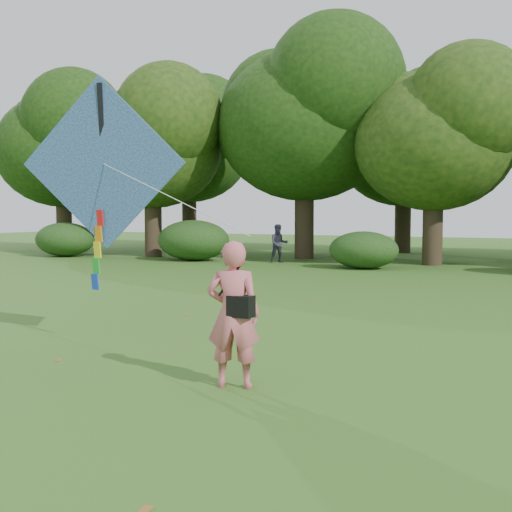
% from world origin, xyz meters
% --- Properties ---
extents(ground, '(100.00, 100.00, 0.00)m').
position_xyz_m(ground, '(0.00, 0.00, 0.00)').
color(ground, '#265114').
rests_on(ground, ground).
extents(man_kite_flyer, '(0.76, 0.61, 1.80)m').
position_xyz_m(man_kite_flyer, '(-0.61, 0.39, 0.90)').
color(man_kite_flyer, '#CF616B').
rests_on(man_kite_flyer, ground).
extents(bystander_left, '(1.00, 0.96, 1.63)m').
position_xyz_m(bystander_left, '(-8.10, 18.38, 0.82)').
color(bystander_left, '#2A2A38').
rests_on(bystander_left, ground).
extents(crossbody_bag, '(0.43, 0.20, 0.71)m').
position_xyz_m(crossbody_bag, '(-0.49, 0.36, 1.02)').
color(crossbody_bag, black).
rests_on(crossbody_bag, ground).
extents(flying_kite, '(4.62, 1.74, 3.39)m').
position_xyz_m(flying_kite, '(-3.65, 1.68, 2.88)').
color(flying_kite, '#244A9D').
rests_on(flying_kite, ground).
extents(shrub_band, '(39.15, 3.22, 1.88)m').
position_xyz_m(shrub_band, '(-0.72, 17.60, 0.86)').
color(shrub_band, '#264919').
rests_on(shrub_band, ground).
extents(fallen_leaves, '(7.55, 14.75, 0.01)m').
position_xyz_m(fallen_leaves, '(-2.53, 2.70, 0.01)').
color(fallen_leaves, brown).
rests_on(fallen_leaves, ground).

